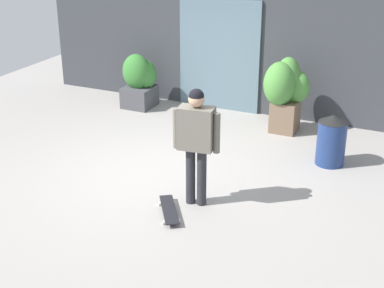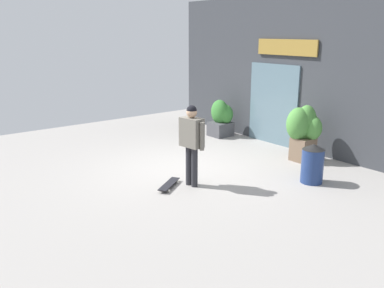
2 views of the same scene
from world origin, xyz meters
name	(u,v)px [view 2 (image 2 of 2)]	position (x,y,z in m)	size (l,w,h in m)	color
ground_plane	(189,169)	(0.00, 0.00, 0.00)	(12.00, 12.00, 0.00)	#9E9993
building_facade	(289,73)	(-0.01, 3.37, 1.97)	(8.47, 0.31, 3.99)	#383A3F
skateboarder	(192,137)	(0.87, -0.61, 1.02)	(0.65, 0.32, 1.66)	#28282D
skateboard	(169,184)	(0.67, -1.03, 0.06)	(0.59, 0.76, 0.08)	black
planter_box_left	(304,129)	(1.18, 2.57, 0.79)	(0.78, 0.73, 1.36)	brown
planter_box_right	(221,118)	(-1.86, 2.66, 0.54)	(0.67, 0.63, 1.09)	#47474C
trash_bin	(312,163)	(2.27, 1.47, 0.42)	(0.46, 0.46, 0.83)	navy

